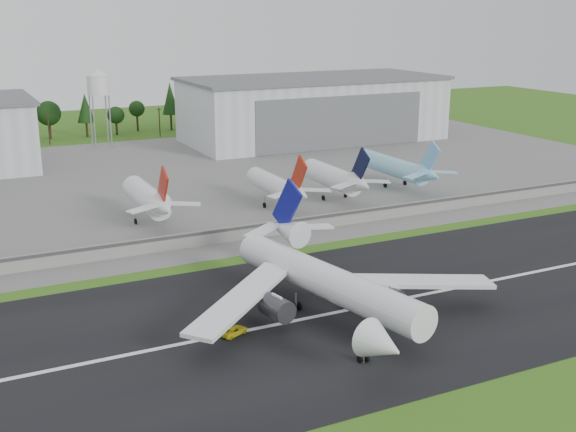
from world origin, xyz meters
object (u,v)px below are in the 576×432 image
ground_vehicle (234,331)px  parked_jet_navy (337,178)px  main_airliner (327,289)px  parked_jet_red_b (279,186)px  parked_jet_skyblue (399,168)px  parked_jet_red_a (150,199)px

ground_vehicle → parked_jet_navy: (57.50, 67.08, 5.48)m
main_airliner → parked_jet_red_b: main_airliner is taller
parked_jet_red_b → parked_jet_navy: bearing=0.2°
main_airliner → ground_vehicle: size_ratio=12.01×
main_airliner → ground_vehicle: main_airliner is taller
main_airliner → parked_jet_skyblue: main_airliner is taller
ground_vehicle → parked_jet_red_b: parked_jet_red_b is taller
main_airliner → parked_jet_red_a: (-11.62, 67.01, 1.41)m
parked_jet_skyblue → main_airliner: bearing=-131.6°
parked_jet_navy → parked_jet_skyblue: 23.98m
parked_jet_red_a → parked_jet_red_b: bearing=-0.1°
ground_vehicle → parked_jet_red_a: (5.42, 67.08, 5.52)m
parked_jet_red_b → parked_jet_navy: 17.70m
parked_jet_red_a → parked_jet_navy: size_ratio=1.00×
main_airliner → ground_vehicle: bearing=-11.0°
main_airliner → parked_jet_skyblue: bearing=-142.9°
parked_jet_red_b → parked_jet_skyblue: 41.46m
parked_jet_red_a → parked_jet_navy: bearing=-0.0°
ground_vehicle → parked_jet_skyblue: (80.96, 72.04, 5.23)m
parked_jet_red_b → parked_jet_skyblue: (41.15, 5.03, 0.12)m
ground_vehicle → parked_jet_skyblue: 108.50m
parked_jet_red_a → parked_jet_skyblue: parked_jet_red_a is taller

